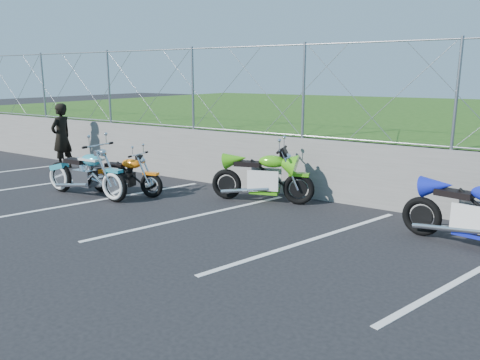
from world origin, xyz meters
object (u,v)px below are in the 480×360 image
Objects in this scene: person_standing at (62,137)px; naked_orange at (126,177)px; cruiser_turquoise at (87,176)px; sportbike_blue at (475,217)px; sportbike_green at (263,179)px.

naked_orange is at bearing 63.42° from person_standing.
cruiser_turquoise is at bearing 51.42° from person_standing.
sportbike_blue is 10.70m from person_standing.
person_standing is at bearing -172.32° from sportbike_blue.
sportbike_blue is (4.10, -0.55, 0.00)m from sportbike_green.
naked_orange is 3.09m from sportbike_green.
sportbike_blue is (7.54, 1.21, 0.02)m from cruiser_turquoise.
cruiser_turquoise is 3.60m from person_standing.
cruiser_turquoise is 1.12× the size of sportbike_green.
cruiser_turquoise is 1.30× the size of person_standing.
sportbike_green is at bearing -177.19° from sportbike_blue.
cruiser_turquoise is at bearing -169.47° from sportbike_green.
cruiser_turquoise is 7.64m from sportbike_blue.
person_standing is (-3.13, 1.72, 0.45)m from cruiser_turquoise.
naked_orange is 0.85× the size of sportbike_blue.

